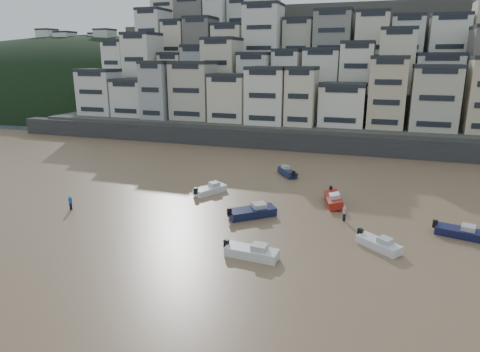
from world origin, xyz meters
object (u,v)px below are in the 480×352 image
(person_pink, at_px, (344,213))
(boat_f, at_px, (210,188))
(boat_a, at_px, (252,250))
(boat_d, at_px, (460,231))
(boat_h, at_px, (287,171))
(boat_c, at_px, (252,211))
(boat_b, at_px, (379,242))
(person_blue, at_px, (70,202))
(boat_e, at_px, (333,198))

(person_pink, bearing_deg, boat_f, 166.21)
(boat_a, height_order, boat_d, boat_a)
(boat_d, height_order, boat_h, boat_d)
(boat_f, bearing_deg, boat_d, -73.89)
(boat_h, height_order, person_pink, person_pink)
(boat_c, xyz_separation_m, boat_b, (13.57, -4.10, -0.14))
(boat_h, bearing_deg, boat_b, 175.70)
(boat_d, bearing_deg, boat_h, 155.47)
(boat_b, distance_m, person_pink, 7.36)
(boat_f, height_order, boat_d, boat_f)
(boat_h, bearing_deg, boat_d, -164.45)
(boat_b, bearing_deg, boat_c, -158.43)
(boat_b, xyz_separation_m, person_blue, (-34.55, -0.27, 0.21))
(boat_h, xyz_separation_m, person_blue, (-20.84, -22.99, 0.20))
(boat_h, distance_m, person_blue, 31.03)
(boat_c, relative_size, boat_d, 1.18)
(boat_a, bearing_deg, boat_c, 111.36)
(boat_a, distance_m, person_blue, 24.44)
(boat_c, xyz_separation_m, boat_h, (-0.15, 18.62, -0.13))
(boat_e, height_order, boat_c, boat_c)
(boat_c, height_order, person_pink, person_pink)
(boat_h, distance_m, person_pink, 19.18)
(person_pink, bearing_deg, boat_h, 121.32)
(boat_e, bearing_deg, boat_c, -62.14)
(boat_b, bearing_deg, boat_h, 159.50)
(boat_d, bearing_deg, boat_b, -129.87)
(boat_b, xyz_separation_m, person_pink, (-3.75, 6.33, 0.21))
(boat_c, bearing_deg, boat_h, 49.12)
(boat_f, distance_m, boat_d, 29.41)
(boat_a, bearing_deg, boat_f, 128.10)
(boat_d, xyz_separation_m, person_pink, (-11.34, 0.89, 0.19))
(boat_d, relative_size, person_pink, 2.85)
(boat_a, bearing_deg, boat_d, 35.68)
(boat_e, height_order, boat_h, boat_e)
(boat_a, distance_m, boat_h, 28.40)
(boat_e, xyz_separation_m, boat_d, (13.10, -5.95, -0.11))
(boat_b, relative_size, person_blue, 2.77)
(boat_c, bearing_deg, boat_b, -58.15)
(person_pink, bearing_deg, boat_d, -4.48)
(boat_f, xyz_separation_m, boat_h, (7.64, 12.06, -0.03))
(boat_e, distance_m, person_pink, 5.36)
(person_pink, bearing_deg, boat_b, -59.37)
(boat_f, distance_m, boat_e, 15.86)
(boat_c, height_order, boat_b, boat_c)
(boat_e, distance_m, person_blue, 31.30)
(person_pink, bearing_deg, boat_a, -120.33)
(boat_e, xyz_separation_m, boat_c, (-8.06, -7.30, 0.02))
(boat_f, bearing_deg, boat_a, -120.29)
(person_blue, bearing_deg, boat_f, 39.62)
(boat_a, relative_size, boat_h, 1.07)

